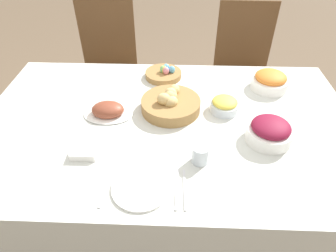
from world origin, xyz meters
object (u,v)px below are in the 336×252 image
at_px(carrot_bowl, 270,81).
at_px(pineapple_bowl, 224,105).
at_px(beet_salad_bowl, 270,131).
at_px(knife, 177,189).
at_px(drinking_cup, 200,154).
at_px(butter_dish, 84,153).
at_px(bread_basket, 171,103).
at_px(ham_platter, 108,111).
at_px(chair_far_right, 242,69).
at_px(spoon, 185,189).
at_px(chair_far_left, 109,66).
at_px(fork, 105,187).
at_px(egg_basket, 164,74).
at_px(dinner_plate, 141,187).

height_order(carrot_bowl, pineapple_bowl, carrot_bowl).
bearing_deg(beet_salad_bowl, knife, -143.87).
xyz_separation_m(drinking_cup, butter_dish, (-0.50, 0.01, -0.02)).
xyz_separation_m(carrot_bowl, knife, (-0.51, -0.75, -0.05)).
height_order(carrot_bowl, drinking_cup, carrot_bowl).
relative_size(bread_basket, beet_salad_bowl, 1.47).
height_order(ham_platter, drinking_cup, drinking_cup).
relative_size(chair_far_right, ham_platter, 4.00).
bearing_deg(beet_salad_bowl, chair_far_right, 86.00).
xyz_separation_m(pineapple_bowl, butter_dish, (-0.64, -0.36, -0.02)).
relative_size(bread_basket, knife, 1.54).
distance_m(beet_salad_bowl, pineapple_bowl, 0.28).
bearing_deg(beet_salad_bowl, butter_dish, -170.51).
height_order(pineapple_bowl, butter_dish, pineapple_bowl).
bearing_deg(spoon, butter_dish, 157.39).
xyz_separation_m(chair_far_left, spoon, (0.57, -1.33, 0.20)).
distance_m(fork, knife, 0.28).
distance_m(chair_far_left, beet_salad_bowl, 1.43).
distance_m(pineapple_bowl, butter_dish, 0.73).
bearing_deg(pineapple_bowl, butter_dish, -150.79).
xyz_separation_m(egg_basket, beet_salad_bowl, (0.51, -0.55, 0.03)).
bearing_deg(butter_dish, bread_basket, 44.24).
distance_m(drinking_cup, butter_dish, 0.50).
distance_m(bread_basket, drinking_cup, 0.39).
bearing_deg(chair_far_left, bread_basket, -62.90).
height_order(bread_basket, fork, bread_basket).
bearing_deg(spoon, ham_platter, 128.00).
relative_size(dinner_plate, fork, 1.17).
distance_m(beet_salad_bowl, knife, 0.51).
distance_m(egg_basket, dinner_plate, 0.85).
height_order(chair_far_left, carrot_bowl, chair_far_left).
relative_size(egg_basket, spoon, 1.10).
xyz_separation_m(beet_salad_bowl, pineapple_bowl, (-0.18, 0.22, -0.01)).
bearing_deg(chair_far_left, drinking_cup, -66.15).
distance_m(ham_platter, spoon, 0.61).
relative_size(beet_salad_bowl, butter_dish, 1.89).
height_order(knife, spoon, same).
relative_size(chair_far_right, dinner_plate, 4.37).
distance_m(chair_far_right, egg_basket, 0.78).
relative_size(beet_salad_bowl, fork, 1.05).
height_order(chair_far_right, butter_dish, chair_far_right).
height_order(ham_platter, carrot_bowl, carrot_bowl).
relative_size(pineapple_bowl, fork, 0.77).
xyz_separation_m(egg_basket, ham_platter, (-0.26, -0.39, 0.00)).
bearing_deg(bread_basket, egg_basket, 98.67).
relative_size(chair_far_right, chair_far_left, 1.00).
distance_m(egg_basket, pineapple_bowl, 0.46).
bearing_deg(egg_basket, drinking_cup, -75.00).
bearing_deg(carrot_bowl, bread_basket, -157.37).
relative_size(egg_basket, ham_platter, 0.86).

